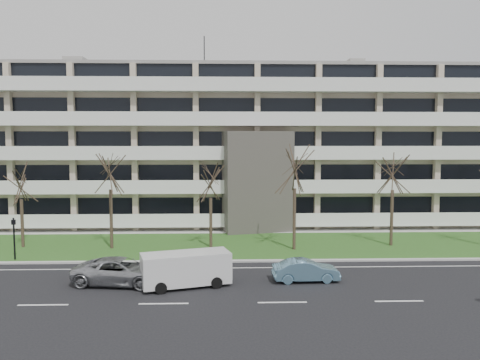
{
  "coord_description": "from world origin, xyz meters",
  "views": [
    {
      "loc": [
        -2.86,
        -23.01,
        8.21
      ],
      "look_at": [
        -1.84,
        10.0,
        5.4
      ],
      "focal_mm": 35.0,
      "sensor_mm": 36.0,
      "label": 1
    }
  ],
  "objects_px": {
    "blue_sedan": "(306,270)",
    "white_van": "(187,266)",
    "pedestrian_signal": "(14,233)",
    "silver_pickup": "(121,271)"
  },
  "relations": [
    {
      "from": "blue_sedan",
      "to": "white_van",
      "type": "xyz_separation_m",
      "value": [
        -6.85,
        -0.73,
        0.51
      ]
    },
    {
      "from": "silver_pickup",
      "to": "blue_sedan",
      "type": "height_order",
      "value": "silver_pickup"
    },
    {
      "from": "white_van",
      "to": "pedestrian_signal",
      "type": "relative_size",
      "value": 1.77
    },
    {
      "from": "blue_sedan",
      "to": "silver_pickup",
      "type": "bearing_deg",
      "value": 88.48
    },
    {
      "from": "silver_pickup",
      "to": "blue_sedan",
      "type": "relative_size",
      "value": 1.39
    },
    {
      "from": "silver_pickup",
      "to": "pedestrian_signal",
      "type": "bearing_deg",
      "value": 65.06
    },
    {
      "from": "white_van",
      "to": "pedestrian_signal",
      "type": "distance_m",
      "value": 13.68
    },
    {
      "from": "pedestrian_signal",
      "to": "blue_sedan",
      "type": "bearing_deg",
      "value": -32.9
    },
    {
      "from": "silver_pickup",
      "to": "blue_sedan",
      "type": "xyz_separation_m",
      "value": [
        10.66,
        0.22,
        -0.11
      ]
    },
    {
      "from": "white_van",
      "to": "silver_pickup",
      "type": "bearing_deg",
      "value": 156.11
    }
  ]
}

